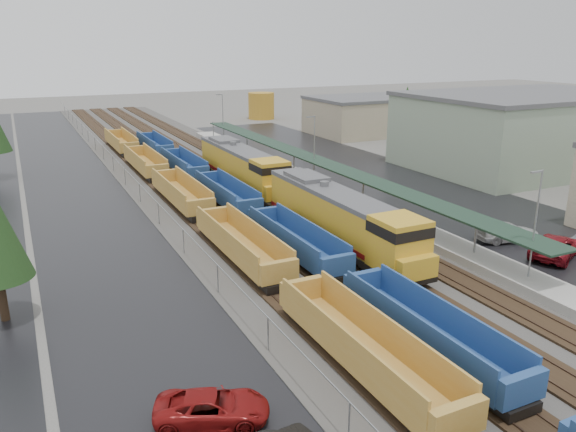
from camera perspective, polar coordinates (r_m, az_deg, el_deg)
name	(u,v)px	position (r m, az deg, el deg)	size (l,w,h in m)	color
ballast_strip	(206,177)	(68.91, -8.37, 3.97)	(20.00, 160.00, 0.08)	#302D2B
trackbed	(206,176)	(68.88, -8.37, 4.06)	(14.60, 160.00, 0.22)	black
west_parking_lot	(75,191)	(66.13, -20.83, 2.42)	(10.00, 160.00, 0.02)	black
east_commuter_lot	(383,178)	(68.49, 9.65, 3.80)	(16.00, 100.00, 0.02)	black
station_platform	(314,181)	(63.39, 2.64, 3.61)	(3.00, 80.00, 8.00)	#9E9B93
chainlink_fence	(127,174)	(64.91, -16.02, 4.08)	(0.08, 160.04, 2.02)	gray
industrial_buildings	(528,137)	(77.20, 23.18, 7.38)	(32.52, 75.30, 9.50)	tan
distant_hills	(196,84)	(224.85, -9.37, 13.05)	(301.00, 140.00, 25.20)	#4F624C
tree_east	(406,113)	(79.01, 11.91, 10.22)	(4.40, 4.40, 10.00)	#332316
locomotive_lead	(342,218)	(43.99, 5.47, -0.24)	(3.16, 20.83, 4.72)	black
locomotive_trail	(243,167)	(62.26, -4.62, 4.99)	(3.16, 20.83, 4.72)	black
well_string_yellow	(241,245)	(41.98, -4.77, -2.98)	(2.71, 112.71, 2.40)	#B28031
well_string_blue	(296,242)	(42.58, 0.80, -2.68)	(2.60, 105.21, 2.30)	navy
storage_tank	(261,106)	(121.14, -2.73, 11.12)	(5.48, 5.48, 5.48)	#B27F23
parked_car_west_c	(212,408)	(25.60, -7.71, -18.76)	(4.93, 2.28, 1.37)	maroon
parked_car_east_b	(556,246)	(47.29, 25.58, -2.80)	(5.93, 2.73, 1.65)	maroon
parked_car_east_c	(508,232)	(49.38, 21.44, -1.55)	(5.28, 2.15, 1.53)	silver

